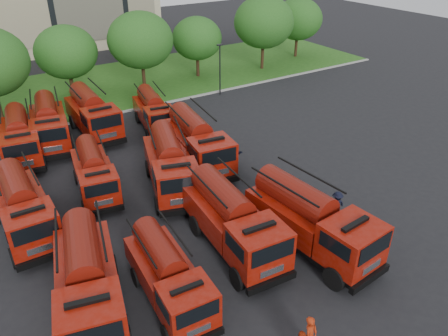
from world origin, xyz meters
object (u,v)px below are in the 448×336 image
object	(u,v)px
fire_truck_1	(168,275)
firefighter_3	(335,217)
fire_truck_6	(170,164)
firefighter_2	(292,220)
firefighter_5	(230,167)
fire_truck_3	(311,220)
fire_truck_8	(20,138)
fire_truck_10	(92,114)
fire_truck_0	(87,281)
fire_truck_4	(24,208)
fire_truck_9	(49,124)
fire_truck_7	(197,142)
firefighter_4	(68,271)
fire_truck_2	(233,221)
fire_truck_5	(94,172)
fire_truck_11	(154,111)

from	to	relation	value
fire_truck_1	firefighter_3	distance (m)	11.35
fire_truck_6	firefighter_2	bearing A→B (deg)	-41.59
firefighter_5	fire_truck_3	bearing A→B (deg)	111.39
fire_truck_8	fire_truck_10	xyz separation A→B (m)	(5.87, 1.40, 0.11)
fire_truck_0	fire_truck_10	world-z (taller)	fire_truck_10
firefighter_5	fire_truck_0	bearing A→B (deg)	61.15
fire_truck_3	fire_truck_10	distance (m)	21.23
fire_truck_1	fire_truck_4	xyz separation A→B (m)	(-4.44, 8.87, 0.21)
fire_truck_0	fire_truck_1	world-z (taller)	fire_truck_0
fire_truck_10	firefighter_2	world-z (taller)	fire_truck_10
fire_truck_0	fire_truck_9	bearing A→B (deg)	94.55
fire_truck_4	fire_truck_7	distance (m)	12.15
firefighter_5	fire_truck_4	bearing A→B (deg)	30.38
fire_truck_4	fire_truck_10	distance (m)	13.39
firefighter_3	fire_truck_10	bearing A→B (deg)	-66.43
fire_truck_3	firefighter_4	world-z (taller)	fire_truck_3
fire_truck_3	firefighter_4	distance (m)	12.71
fire_truck_2	firefighter_3	bearing A→B (deg)	-3.63
fire_truck_1	fire_truck_10	size ratio (longest dim) A/B	0.83
fire_truck_0	fire_truck_8	size ratio (longest dim) A/B	1.05
fire_truck_6	fire_truck_8	distance (m)	12.23
fire_truck_3	fire_truck_9	xyz separation A→B (m)	(-8.42, 20.52, -0.07)
fire_truck_5	firefighter_2	bearing A→B (deg)	-37.53
firefighter_5	firefighter_2	bearing A→B (deg)	115.58
firefighter_2	fire_truck_3	bearing A→B (deg)	167.44
fire_truck_1	fire_truck_5	bearing A→B (deg)	92.80
firefighter_4	fire_truck_7	bearing A→B (deg)	-135.17
fire_truck_11	firefighter_3	size ratio (longest dim) A/B	3.99
fire_truck_10	firefighter_3	distance (m)	21.17
fire_truck_10	firefighter_5	distance (m)	12.72
fire_truck_0	firefighter_2	xyz separation A→B (m)	(12.09, 0.36, -1.72)
fire_truck_9	fire_truck_6	bearing A→B (deg)	-55.29
fire_truck_10	fire_truck_8	bearing A→B (deg)	-165.42
fire_truck_7	firefighter_4	xyz separation A→B (m)	(-11.09, -6.20, -1.82)
fire_truck_5	fire_truck_6	world-z (taller)	fire_truck_6
fire_truck_8	fire_truck_2	bearing A→B (deg)	-58.77
fire_truck_0	fire_truck_6	size ratio (longest dim) A/B	0.98
fire_truck_8	firefighter_3	xyz separation A→B (m)	(14.07, -18.04, -1.67)
fire_truck_11	firefighter_3	bearing A→B (deg)	-68.20
fire_truck_7	firefighter_2	bearing A→B (deg)	-74.02
fire_truck_5	firefighter_3	distance (m)	15.26
fire_truck_11	firefighter_3	world-z (taller)	fire_truck_11
fire_truck_1	firefighter_2	distance (m)	9.12
fire_truck_0	firefighter_5	xyz separation A→B (m)	(12.61, 7.76, -1.72)
fire_truck_0	fire_truck_2	bearing A→B (deg)	14.71
fire_truck_2	fire_truck_5	world-z (taller)	fire_truck_2
fire_truck_2	firefighter_4	bearing A→B (deg)	164.83
fire_truck_11	firefighter_5	world-z (taller)	fire_truck_11
fire_truck_5	fire_truck_1	bearing A→B (deg)	-81.55
fire_truck_11	firefighter_4	bearing A→B (deg)	-118.45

